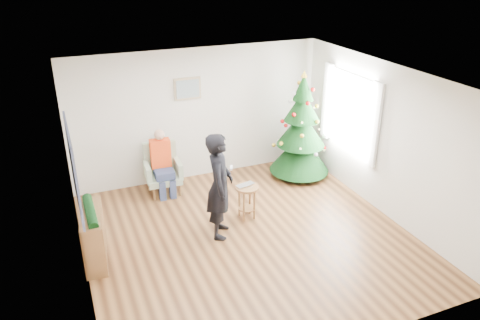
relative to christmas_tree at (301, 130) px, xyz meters
name	(u,v)px	position (x,y,z in m)	size (l,w,h in m)	color
floor	(248,237)	(-1.87, -1.72, -0.98)	(5.00, 5.00, 0.00)	brown
ceiling	(250,79)	(-1.87, -1.72, 1.62)	(5.00, 5.00, 0.00)	white
wall_back	(198,115)	(-1.87, 0.78, 0.32)	(5.00, 5.00, 0.00)	silver
wall_front	(344,256)	(-1.87, -4.22, 0.32)	(5.00, 5.00, 0.00)	silver
wall_left	(75,194)	(-4.37, -1.72, 0.32)	(5.00, 5.00, 0.00)	silver
wall_right	(385,140)	(0.63, -1.72, 0.32)	(5.00, 5.00, 0.00)	silver
window_panel	(350,112)	(0.60, -0.72, 0.52)	(0.04, 1.30, 1.40)	white
curtains	(349,112)	(0.57, -0.72, 0.52)	(0.05, 1.75, 1.50)	white
christmas_tree	(301,130)	(0.00, 0.00, 0.00)	(1.20, 1.20, 2.18)	#3F2816
stool	(247,202)	(-1.65, -1.14, -0.68)	(0.40, 0.40, 0.59)	brown
laptop	(247,186)	(-1.65, -1.14, -0.37)	(0.33, 0.21, 0.03)	silver
armchair	(163,175)	(-2.74, 0.34, -0.64)	(0.70, 0.64, 0.95)	#99AD8B
seated_person	(162,162)	(-2.75, 0.30, -0.35)	(0.38, 0.54, 1.25)	navy
standing_man	(220,186)	(-2.25, -1.44, -0.11)	(0.64, 0.42, 1.75)	black
game_controller	(231,168)	(-2.06, -1.47, 0.18)	(0.04, 0.13, 0.04)	white
console	(94,236)	(-4.20, -1.38, -0.58)	(0.30, 1.00, 0.80)	brown
garland	(90,211)	(-4.20, -1.38, -0.16)	(0.14, 0.14, 0.90)	black
tapestry	(73,168)	(-4.33, -1.42, 0.57)	(0.03, 1.50, 1.15)	black
framed_picture	(188,89)	(-2.07, 0.75, 0.87)	(0.52, 0.05, 0.42)	tan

